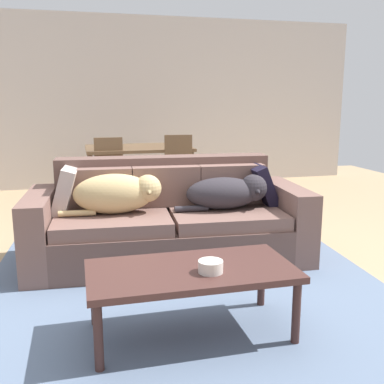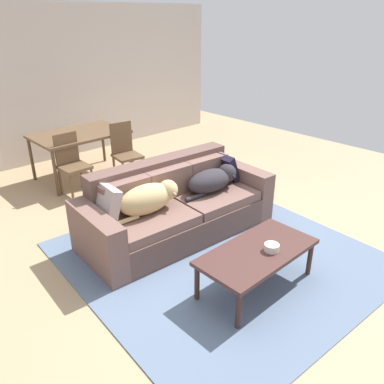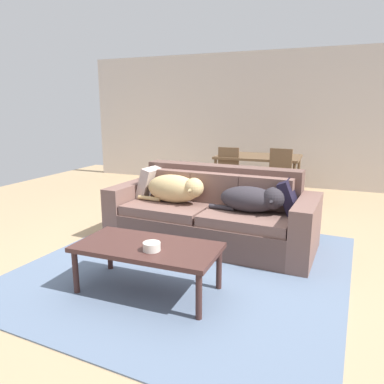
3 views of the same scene
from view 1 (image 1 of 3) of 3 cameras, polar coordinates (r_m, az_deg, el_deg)
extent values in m
plane|color=tan|center=(3.81, -2.73, -9.96)|extent=(10.00, 10.00, 0.00)
cube|color=beige|center=(7.51, -9.09, 11.13)|extent=(8.00, 0.12, 2.70)
cube|color=slate|center=(3.43, -0.50, -12.42)|extent=(3.22, 3.31, 0.01)
cube|color=brown|center=(4.00, -2.88, -6.26)|extent=(2.02, 1.10, 0.35)
cube|color=brown|center=(3.91, -10.05, -3.37)|extent=(1.01, 0.99, 0.11)
cube|color=brown|center=(4.03, 4.00, -2.76)|extent=(1.01, 0.99, 0.11)
cube|color=brown|center=(4.23, -3.60, 1.68)|extent=(1.97, 0.37, 0.42)
cube|color=brown|center=(4.03, -11.86, 0.44)|extent=(0.61, 0.20, 0.36)
cube|color=brown|center=(4.05, -3.28, 0.75)|extent=(0.61, 0.20, 0.36)
cube|color=brown|center=(4.17, 5.01, 1.03)|extent=(0.61, 0.20, 0.36)
cube|color=brown|center=(3.97, -18.65, -4.81)|extent=(0.28, 0.98, 0.64)
cube|color=brown|center=(4.23, 11.84, -3.44)|extent=(0.28, 0.98, 0.64)
ellipsoid|color=tan|center=(3.83, -9.87, -0.22)|extent=(0.69, 0.36, 0.34)
sphere|color=tan|center=(3.81, -5.61, 0.47)|extent=(0.23, 0.23, 0.23)
cone|color=#937D53|center=(3.71, -5.47, -0.02)|extent=(0.11, 0.13, 0.10)
cylinder|color=tan|center=(3.81, -14.33, -2.62)|extent=(0.30, 0.07, 0.05)
ellipsoid|color=#2D292F|center=(3.95, 3.89, -0.15)|extent=(0.67, 0.39, 0.28)
sphere|color=#2D292F|center=(3.99, 7.78, 0.53)|extent=(0.24, 0.24, 0.24)
cone|color=black|center=(3.90, 8.26, 0.05)|extent=(0.12, 0.14, 0.11)
cylinder|color=#2D292F|center=(3.84, -0.08, -2.10)|extent=(0.29, 0.07, 0.05)
cube|color=#B19F98|center=(3.99, -15.77, 0.15)|extent=(0.26, 0.42, 0.41)
cube|color=black|center=(4.20, 8.77, 0.89)|extent=(0.25, 0.38, 0.39)
cube|color=#462824|center=(2.70, -0.09, -9.97)|extent=(1.22, 0.61, 0.04)
cylinder|color=#3B221F|center=(2.49, -11.76, -17.65)|extent=(0.05, 0.05, 0.39)
cylinder|color=#3B221F|center=(2.76, 13.05, -14.72)|extent=(0.05, 0.05, 0.39)
cylinder|color=#3B221F|center=(2.95, -12.25, -12.84)|extent=(0.05, 0.05, 0.39)
cylinder|color=#3B221F|center=(3.18, 8.78, -10.89)|extent=(0.05, 0.05, 0.39)
cylinder|color=silver|center=(2.62, 2.37, -9.40)|extent=(0.14, 0.14, 0.07)
cube|color=brown|center=(6.32, -6.81, 5.54)|extent=(1.43, 0.96, 0.04)
cylinder|color=brown|center=(5.90, -12.56, 1.19)|extent=(0.05, 0.05, 0.72)
cylinder|color=brown|center=(6.08, 0.03, 1.78)|extent=(0.05, 0.05, 0.72)
cylinder|color=brown|center=(6.75, -12.81, 2.48)|extent=(0.05, 0.05, 0.72)
cylinder|color=brown|center=(6.91, -1.73, 2.97)|extent=(0.05, 0.05, 0.72)
cube|color=brown|center=(5.73, -10.25, 1.86)|extent=(0.41, 0.41, 0.04)
cube|color=brown|center=(5.87, -10.50, 4.56)|extent=(0.36, 0.04, 0.46)
cylinder|color=brown|center=(5.60, -11.73, -0.86)|extent=(0.04, 0.04, 0.43)
cylinder|color=brown|center=(5.63, -8.28, -0.67)|extent=(0.04, 0.04, 0.43)
cylinder|color=brown|center=(5.93, -11.95, -0.17)|extent=(0.04, 0.04, 0.43)
cylinder|color=brown|center=(5.96, -8.69, 0.01)|extent=(0.04, 0.04, 0.43)
cube|color=brown|center=(5.76, -1.57, 1.98)|extent=(0.45, 0.45, 0.04)
cube|color=brown|center=(5.89, -1.74, 4.84)|extent=(0.36, 0.08, 0.50)
cylinder|color=brown|center=(5.62, -3.13, -0.63)|extent=(0.04, 0.04, 0.41)
cylinder|color=brown|center=(5.65, 0.31, -0.55)|extent=(0.04, 0.04, 0.41)
cylinder|color=brown|center=(5.95, -3.33, 0.06)|extent=(0.04, 0.04, 0.41)
cylinder|color=brown|center=(5.98, -0.07, 0.14)|extent=(0.04, 0.04, 0.41)
camera|label=2|loc=(2.34, -94.48, 27.16)|focal=36.29mm
camera|label=3|loc=(2.01, 79.71, 6.28)|focal=33.61mm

